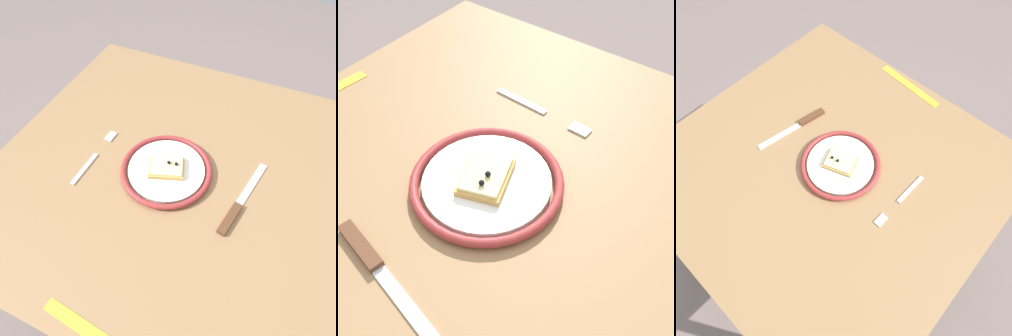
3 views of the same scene
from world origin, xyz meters
The scene contains 6 objects.
ground_plane centered at (0.00, 0.00, 0.00)m, with size 6.00×6.00×0.00m, color slate.
dining_table centered at (0.00, 0.00, 0.63)m, with size 0.95×0.91×0.72m.
plate centered at (-0.02, -0.02, 0.73)m, with size 0.24×0.24×0.02m.
pizza_slice_near centered at (-0.02, -0.02, 0.74)m, with size 0.11×0.09×0.02m.
knife centered at (0.17, -0.06, 0.72)m, with size 0.07×0.24×0.01m.
fork centered at (-0.22, -0.05, 0.72)m, with size 0.02×0.20×0.00m.
Camera 1 is at (0.17, -0.44, 1.34)m, focal length 31.67 mm.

